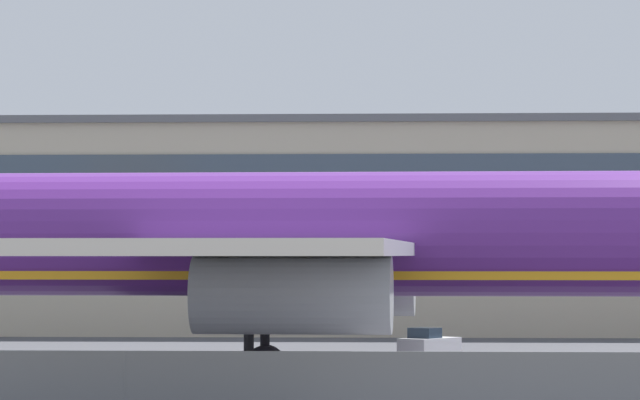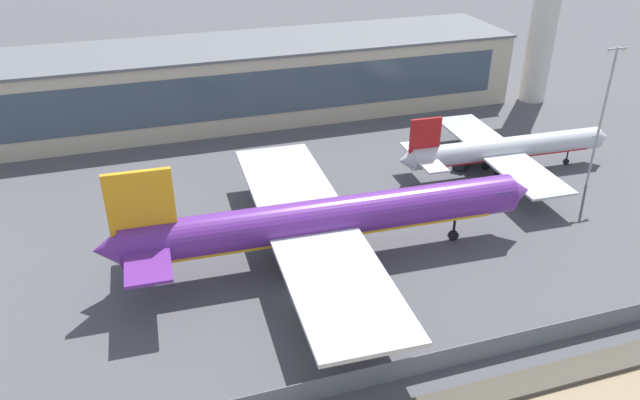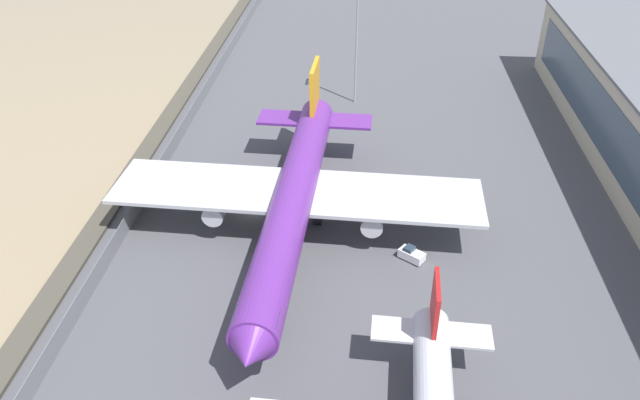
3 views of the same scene
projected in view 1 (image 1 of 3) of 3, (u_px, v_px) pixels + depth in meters
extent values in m
plane|color=#4C4C51|center=(192.00, 398.00, 69.68)|extent=(500.00, 500.00, 0.00)
cube|color=slate|center=(125.00, 395.00, 53.75)|extent=(280.00, 0.08, 2.57)
cylinder|color=slate|center=(125.00, 395.00, 53.75)|extent=(0.10, 0.10, 2.57)
cylinder|color=#602889|center=(343.00, 234.00, 75.82)|extent=(50.28, 6.94, 5.04)
cube|color=orange|center=(343.00, 268.00, 75.78)|extent=(42.73, 5.65, 0.91)
cube|color=#B7BABF|center=(310.00, 250.00, 88.01)|extent=(11.93, 24.46, 0.50)
cube|color=#B7BABF|center=(243.00, 248.00, 64.05)|extent=(11.93, 24.46, 0.50)
cylinder|color=#B7BABF|center=(338.00, 286.00, 85.91)|extent=(7.12, 3.04, 2.77)
cylinder|color=#B7BABF|center=(292.00, 295.00, 65.79)|extent=(7.12, 3.04, 2.77)
cylinder|color=black|center=(265.00, 330.00, 78.66)|extent=(0.40, 0.40, 2.95)
cylinder|color=black|center=(265.00, 365.00, 78.62)|extent=(1.67, 1.20, 1.62)
cylinder|color=black|center=(249.00, 335.00, 73.39)|extent=(0.40, 0.40, 2.95)
cylinder|color=black|center=(249.00, 373.00, 73.34)|extent=(1.67, 1.20, 1.62)
cube|color=white|center=(429.00, 349.00, 90.60)|extent=(3.15, 3.54, 1.11)
cube|color=#283847|center=(425.00, 333.00, 90.31)|extent=(1.69, 1.65, 0.50)
cylinder|color=black|center=(429.00, 359.00, 89.39)|extent=(0.58, 0.70, 0.70)
cylinder|color=black|center=(406.00, 358.00, 90.23)|extent=(0.58, 0.70, 0.70)
cylinder|color=black|center=(453.00, 357.00, 90.94)|extent=(0.58, 0.70, 0.70)
cylinder|color=black|center=(430.00, 356.00, 91.79)|extent=(0.58, 0.70, 0.70)
cube|color=#BCB299|center=(293.00, 232.00, 130.92)|extent=(119.81, 20.91, 13.90)
cube|color=#3D4C5B|center=(282.00, 219.00, 120.42)|extent=(110.22, 0.16, 8.34)
cube|color=#5B5E63|center=(293.00, 129.00, 131.13)|extent=(120.41, 21.51, 0.50)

